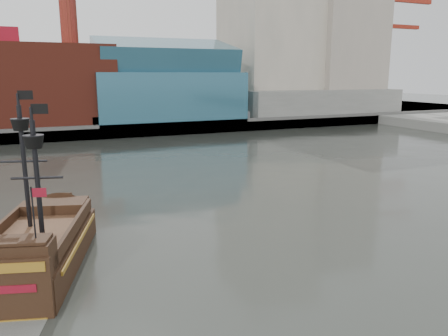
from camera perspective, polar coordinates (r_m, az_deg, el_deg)
name	(u,v)px	position (r m, az deg, el deg)	size (l,w,h in m)	color
ground	(336,276)	(27.42, 14.41, -13.50)	(400.00, 400.00, 0.00)	#272924
promenade_far	(103,118)	(112.87, -15.48, 6.30)	(220.00, 60.00, 2.00)	slate
seawall	(127,131)	(83.90, -12.58, 4.77)	(220.00, 1.00, 2.60)	#4C4C49
skyline	(126,16)	(106.68, -12.71, 18.82)	(149.00, 45.00, 62.00)	brown
crane_a	(384,48)	(138.53, 20.14, 14.53)	(22.50, 4.00, 32.25)	slate
crane_b	(383,62)	(152.24, 20.11, 12.92)	(19.10, 4.00, 26.25)	slate
pirate_ship	(37,253)	(29.34, -23.26, -10.16)	(8.76, 16.07, 11.53)	black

